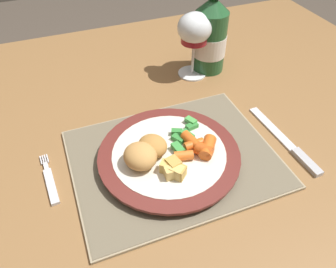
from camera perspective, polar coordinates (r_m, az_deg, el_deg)
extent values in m
cube|color=olive|center=(0.70, -2.00, 0.00)|extent=(1.40, 1.02, 0.04)
cube|color=olive|center=(1.50, 16.02, 6.75)|extent=(0.06, 0.06, 0.70)
cube|color=gray|center=(0.62, 1.01, -4.27)|extent=(0.37, 0.30, 0.01)
cube|color=#6B604A|center=(0.62, 1.01, -4.05)|extent=(0.37, 0.29, 0.00)
cylinder|color=silver|center=(0.61, 0.18, -4.07)|extent=(0.21, 0.21, 0.01)
cylinder|color=maroon|center=(0.60, 0.18, -3.49)|extent=(0.26, 0.26, 0.01)
cylinder|color=silver|center=(0.60, 0.19, -3.26)|extent=(0.21, 0.21, 0.00)
ellipsoid|color=tan|center=(0.57, -4.85, -3.85)|extent=(0.07, 0.07, 0.04)
ellipsoid|color=#B77F3D|center=(0.59, -2.70, -2.08)|extent=(0.07, 0.07, 0.03)
cube|color=#338438|center=(0.64, 4.18, 1.37)|extent=(0.03, 0.02, 0.01)
cube|color=#4CA84C|center=(0.65, 4.00, 2.31)|extent=(0.02, 0.03, 0.01)
cube|color=green|center=(0.59, 1.72, -2.47)|extent=(0.02, 0.03, 0.01)
cube|color=#338438|center=(0.63, 1.55, 0.39)|extent=(0.02, 0.02, 0.01)
cube|color=#4CA84C|center=(0.62, 2.49, -0.39)|extent=(0.02, 0.01, 0.01)
cube|color=#338438|center=(0.62, 1.82, -0.80)|extent=(0.02, 0.03, 0.01)
cube|color=green|center=(0.61, 3.38, -0.18)|extent=(0.02, 0.03, 0.01)
cylinder|color=orange|center=(0.58, 2.75, -3.77)|extent=(0.04, 0.03, 0.02)
cylinder|color=orange|center=(0.60, 6.93, -2.30)|extent=(0.05, 0.05, 0.02)
cylinder|color=orange|center=(0.61, 4.04, -1.16)|extent=(0.03, 0.04, 0.02)
cylinder|color=orange|center=(0.60, 4.56, -1.85)|extent=(0.04, 0.02, 0.02)
cylinder|color=#CC5119|center=(0.59, 6.29, -2.84)|extent=(0.04, 0.04, 0.02)
cube|color=silver|center=(0.61, -19.66, -8.56)|extent=(0.02, 0.08, 0.01)
cube|color=silver|center=(0.65, -20.45, -5.34)|extent=(0.01, 0.02, 0.01)
cube|color=silver|center=(0.66, -20.23, -4.00)|extent=(0.00, 0.02, 0.00)
cube|color=silver|center=(0.66, -20.57, -4.09)|extent=(0.00, 0.02, 0.00)
cube|color=silver|center=(0.66, -20.90, -4.19)|extent=(0.00, 0.02, 0.00)
cube|color=silver|center=(0.66, -21.23, -4.29)|extent=(0.00, 0.02, 0.00)
cube|color=silver|center=(0.72, 17.66, 0.98)|extent=(0.02, 0.14, 0.00)
cube|color=#B2B2B7|center=(0.66, 23.01, -4.48)|extent=(0.02, 0.07, 0.01)
cylinder|color=silver|center=(0.85, 4.21, 10.50)|extent=(0.07, 0.07, 0.00)
cylinder|color=silver|center=(0.83, 4.36, 13.06)|extent=(0.01, 0.01, 0.08)
ellipsoid|color=silver|center=(0.79, 4.67, 17.94)|extent=(0.08, 0.08, 0.07)
cylinder|color=maroon|center=(0.80, 4.58, 16.56)|extent=(0.06, 0.06, 0.03)
cylinder|color=#23562D|center=(0.84, 7.28, 15.63)|extent=(0.08, 0.08, 0.15)
cone|color=#23562D|center=(0.81, 7.89, 21.50)|extent=(0.08, 0.08, 0.04)
cylinder|color=white|center=(0.85, 7.23, 15.18)|extent=(0.08, 0.08, 0.05)
cube|color=#E5BC66|center=(0.55, 0.52, -6.74)|extent=(0.02, 0.02, 0.02)
cube|color=#E5BC66|center=(0.55, 1.49, -6.60)|extent=(0.03, 0.03, 0.02)
cube|color=gold|center=(0.55, 2.03, -6.69)|extent=(0.03, 0.03, 0.02)
cube|color=gold|center=(0.56, 0.95, -5.45)|extent=(0.03, 0.03, 0.02)
cube|color=#DBB256|center=(0.56, -0.26, -5.76)|extent=(0.03, 0.03, 0.02)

